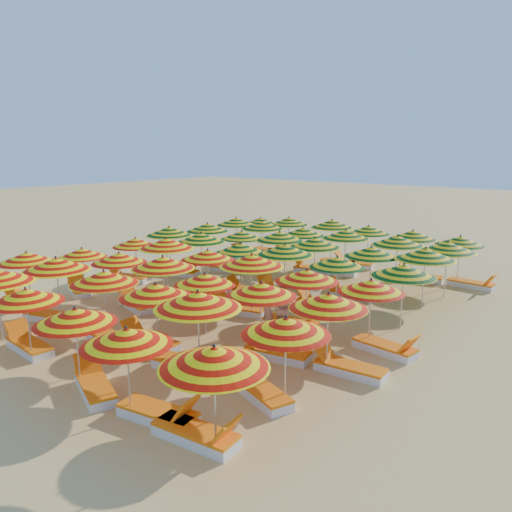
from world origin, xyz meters
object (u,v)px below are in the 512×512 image
(umbrella_7, at_px, (56,264))
(umbrella_47, at_px, (460,241))
(umbrella_17, at_px, (328,301))
(umbrella_32, at_px, (280,236))
(umbrella_5, at_px, (214,358))
(umbrella_31, at_px, (242,235))
(umbrella_15, at_px, (205,280))
(umbrella_34, at_px, (371,252))
(lounger_3, at_px, (160,414))
(umbrella_23, at_px, (371,286))
(umbrella_42, at_px, (260,221))
(lounger_27, at_px, (245,256))
(umbrella_27, at_px, (285,250))
(umbrella_25, at_px, (201,238))
(lounger_25, at_px, (300,284))
(lounger_29, at_px, (313,269))
(lounger_35, at_px, (419,277))
(umbrella_6, at_px, (27,258))
(lounger_11, at_px, (79,289))
(lounger_32, at_px, (282,253))
(umbrella_13, at_px, (119,258))
(lounger_9, at_px, (188,364))
(umbrella_12, at_px, (82,253))
(lounger_26, at_px, (352,294))
(umbrella_10, at_px, (198,300))
(lounger_16, at_px, (201,296))
(umbrella_3, at_px, (75,316))
(umbrella_43, at_px, (289,221))
(lounger_8, at_px, (149,342))
(umbrella_21, at_px, (252,261))
(umbrella_22, at_px, (307,276))
(lounger_10, at_px, (260,391))
(lounger_1, at_px, (29,346))
(umbrella_18, at_px, (135,242))
(lounger_34, at_px, (353,264))
(umbrella_46, at_px, (413,235))
(umbrella_19, at_px, (166,243))
(lounger_7, at_px, (113,339))
(umbrella_8, at_px, (104,278))
(lounger_18, at_px, (292,323))
(umbrella_9, at_px, (156,291))
(umbrella_35, at_px, (425,254))
(lounger_4, at_px, (198,434))
(lounger_22, at_px, (274,294))
(umbrella_45, at_px, (368,230))
(umbrella_4, at_px, (127,337))
(lounger_28, at_px, (254,260))
(lounger_17, at_px, (240,309))
(umbrella_29, at_px, (404,271))
(umbrella_40, at_px, (398,241))
(umbrella_2, at_px, (26,296))
(lounger_12, at_px, (136,304))
(umbrella_16, at_px, (261,290))
(lounger_6, at_px, (49,316))
(umbrella_26, at_px, (240,248))
(umbrella_20, at_px, (208,255))
(umbrella_24, at_px, (169,231))
(umbrella_39, at_px, (346,234))
(lounger_21, at_px, (250,291))
(umbrella_44, at_px, (332,224))
(lounger_19, at_px, (386,348))
(lounger_13, at_px, (276,352))
(umbrella_14, at_px, (163,263))
(lounger_23, at_px, (320,304))

(umbrella_7, relative_size, umbrella_47, 0.96)
(umbrella_17, distance_m, umbrella_32, 8.62)
(umbrella_5, xyz_separation_m, umbrella_31, (-8.34, 10.34, -0.14))
(umbrella_15, relative_size, umbrella_34, 0.95)
(umbrella_34, bearing_deg, lounger_3, -86.94)
(umbrella_23, xyz_separation_m, umbrella_42, (-10.36, 8.15, -0.04))
(umbrella_15, bearing_deg, lounger_27, 124.22)
(umbrella_7, relative_size, umbrella_27, 0.81)
(umbrella_25, relative_size, lounger_25, 1.28)
(lounger_29, distance_m, lounger_35, 4.46)
(umbrella_6, distance_m, lounger_11, 2.67)
(lounger_32, bearing_deg, umbrella_13, -78.74)
(umbrella_34, xyz_separation_m, lounger_9, (-0.75, -8.12, -1.61))
(umbrella_12, relative_size, lounger_26, 1.15)
(umbrella_10, bearing_deg, lounger_16, 135.08)
(umbrella_3, bearing_deg, lounger_11, 148.75)
(umbrella_43, distance_m, lounger_8, 12.55)
(umbrella_6, xyz_separation_m, lounger_26, (7.85, 8.00, -1.61))
(umbrella_21, distance_m, lounger_25, 4.39)
(umbrella_22, height_order, lounger_10, umbrella_22)
(lounger_11, bearing_deg, lounger_1, 158.13)
(umbrella_18, bearing_deg, lounger_34, 56.34)
(umbrella_46, bearing_deg, umbrella_19, -127.66)
(umbrella_12, relative_size, lounger_7, 1.18)
(umbrella_8, relative_size, lounger_18, 1.41)
(umbrella_9, relative_size, umbrella_35, 1.11)
(umbrella_34, bearing_deg, lounger_4, -80.77)
(lounger_7, distance_m, lounger_22, 6.38)
(umbrella_45, height_order, lounger_35, umbrella_45)
(umbrella_17, bearing_deg, umbrella_27, 136.52)
(umbrella_4, relative_size, lounger_28, 1.30)
(lounger_10, bearing_deg, lounger_28, -30.64)
(umbrella_18, bearing_deg, lounger_17, -2.17)
(umbrella_29, xyz_separation_m, umbrella_40, (-2.00, 4.11, 0.09))
(umbrella_46, bearing_deg, umbrella_2, -106.43)
(umbrella_21, xyz_separation_m, lounger_12, (-3.71, -1.72, -1.74))
(umbrella_16, relative_size, lounger_6, 1.28)
(umbrella_26, bearing_deg, umbrella_46, 56.21)
(umbrella_17, xyz_separation_m, umbrella_20, (-6.07, 2.08, -0.04))
(umbrella_24, relative_size, umbrella_47, 1.06)
(umbrella_39, relative_size, lounger_22, 1.39)
(lounger_25, bearing_deg, umbrella_5, -49.99)
(lounger_9, bearing_deg, umbrella_32, 99.03)
(umbrella_15, distance_m, umbrella_31, 7.49)
(lounger_21, xyz_separation_m, lounger_27, (-4.16, 4.58, 0.00))
(umbrella_44, relative_size, lounger_19, 1.20)
(lounger_21, height_order, lounger_22, same)
(umbrella_24, height_order, lounger_13, umbrella_24)
(umbrella_14, bearing_deg, lounger_23, 52.28)
(umbrella_20, relative_size, lounger_18, 1.30)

